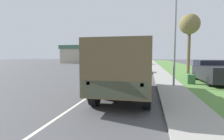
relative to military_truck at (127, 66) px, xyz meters
The scene contains 14 objects.
ground_plane 30.58m from the military_truck, 93.57° to the left, with size 180.00×180.00×0.00m, color #4C4C4F.
lane_centre_stripe 30.58m from the military_truck, 93.57° to the left, with size 0.12×120.00×0.00m.
sidewalk_right 30.63m from the military_truck, 85.13° to the left, with size 1.80×120.00×0.12m.
grass_strip_right 31.31m from the military_truck, 77.07° to the left, with size 7.00×120.00×0.02m.
military_truck is the anchor object (origin of this frame).
car_nearest_ahead 13.33m from the military_truck, 92.07° to the left, with size 1.91×4.66×1.46m.
car_second_ahead 27.03m from the military_truck, 98.38° to the left, with size 1.94×4.67×1.73m.
car_third_ahead 36.07m from the military_truck, 89.74° to the left, with size 1.94×4.12×1.72m.
car_fourth_ahead 51.20m from the military_truck, 94.17° to the left, with size 1.79×4.65×1.72m.
pickup_truck 8.57m from the military_truck, 43.61° to the left, with size 2.01×5.55×1.76m.
lamp_post 5.32m from the military_truck, 50.77° to the left, with size 1.69×0.24×8.09m.
tree_mid_right 15.17m from the military_truck, 66.37° to the left, with size 2.41×2.41×7.14m.
utility_box 6.57m from the military_truck, 48.22° to the left, with size 0.55×0.45×0.70m.
building_distant 49.14m from the military_truck, 112.00° to the left, with size 15.19×11.37×5.54m.
Camera 1 is at (3.04, 0.23, 2.10)m, focal length 28.00 mm.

